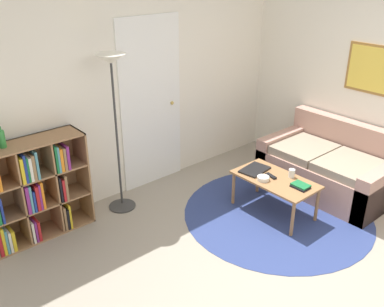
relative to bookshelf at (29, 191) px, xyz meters
The scene contains 14 objects.
ground_plane 2.76m from the bookshelf, 56.77° to the right, with size 14.00×14.00×0.00m, color gray.
wall_back 1.69m from the bookshelf, ahead, with size 7.15×0.11×2.60m.
wall_right 3.82m from the bookshelf, 16.27° to the right, with size 0.08×5.46×2.60m.
rug 2.64m from the bookshelf, 31.81° to the right, with size 2.08×2.08×0.01m.
bookshelf is the anchor object (origin of this frame).
floor_lamp 1.34m from the bookshelf, ahead, with size 0.31×0.31×1.75m.
couch 3.46m from the bookshelf, 23.79° to the right, with size 0.90×1.52×0.81m.
coffee_table 2.56m from the bookshelf, 30.62° to the right, with size 0.50×0.92×0.42m.
laptop 2.40m from the bookshelf, 25.22° to the right, with size 0.36×0.27×0.02m.
bowl 2.41m from the bookshelf, 30.93° to the right, with size 0.13×0.13×0.04m.
book_stack_on_table 2.76m from the bookshelf, 35.46° to the right, with size 0.15×0.18×0.03m.
cup 2.74m from the bookshelf, 30.57° to the right, with size 0.07×0.07×0.09m.
remote 2.52m from the bookshelf, 29.55° to the right, with size 0.07×0.15×0.02m.
bottle_right 0.61m from the bookshelf, behind, with size 0.06×0.06×0.20m.
Camera 1 is at (-2.65, -1.56, 2.62)m, focal length 40.00 mm.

